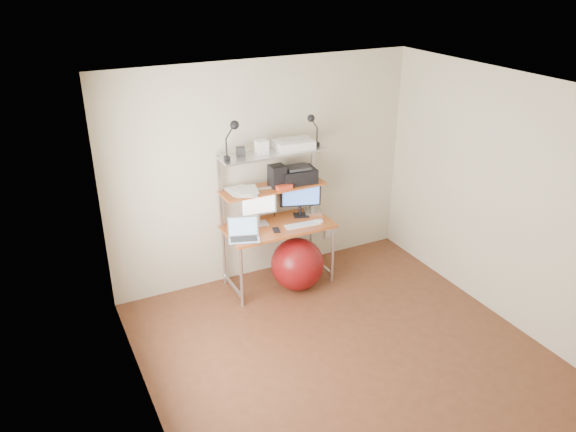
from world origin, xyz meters
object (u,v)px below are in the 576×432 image
monitor_black (300,196)px  laptop (243,234)px  exercise_ball (297,264)px  monitor_silver (258,204)px  printer (298,175)px

monitor_black → laptop: monitor_black is taller
monitor_black → exercise_ball: monitor_black is taller
monitor_silver → printer: bearing=7.0°
monitor_black → exercise_ball: 0.77m
monitor_black → exercise_ball: size_ratio=0.78×
printer → exercise_ball: printer is taller
printer → monitor_silver: bearing=-173.9°
monitor_silver → laptop: (-0.28, -0.25, -0.20)m
laptop → monitor_black: bearing=35.6°
monitor_black → laptop: size_ratio=1.19×
monitor_silver → monitor_black: (0.52, 0.00, -0.01)m
monitor_silver → exercise_ball: size_ratio=0.76×
monitor_black → laptop: (-0.81, -0.25, -0.19)m
laptop → printer: (0.77, 0.26, 0.45)m
printer → exercise_ball: bearing=-112.0°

